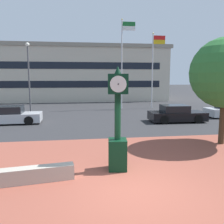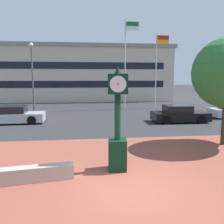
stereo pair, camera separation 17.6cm
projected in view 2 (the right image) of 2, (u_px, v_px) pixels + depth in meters
name	position (u px, v px, depth m)	size (l,w,h in m)	color
ground_plane	(132.00, 189.00, 7.31)	(200.00, 200.00, 0.00)	#2D2D30
plaza_brick_paving	(126.00, 175.00, 8.36)	(44.00, 10.14, 0.01)	brown
planter_wall	(23.00, 175.00, 7.74)	(3.20, 0.40, 0.50)	#ADA393
street_clock	(118.00, 124.00, 8.64)	(0.76, 0.81, 3.76)	black
car_street_mid	(15.00, 116.00, 17.75)	(4.11, 1.90, 1.28)	#B7BABF
car_street_far	(179.00, 114.00, 18.26)	(4.22, 2.04, 1.28)	black
flagpole_primary	(126.00, 58.00, 25.23)	(1.47, 0.14, 9.33)	silver
flagpole_secondary	(157.00, 65.00, 25.73)	(1.40, 0.14, 8.02)	silver
civic_building	(67.00, 74.00, 38.47)	(30.89, 14.33, 7.86)	beige
street_lamp_post	(32.00, 71.00, 21.82)	(0.36, 0.36, 6.43)	#4C4C51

